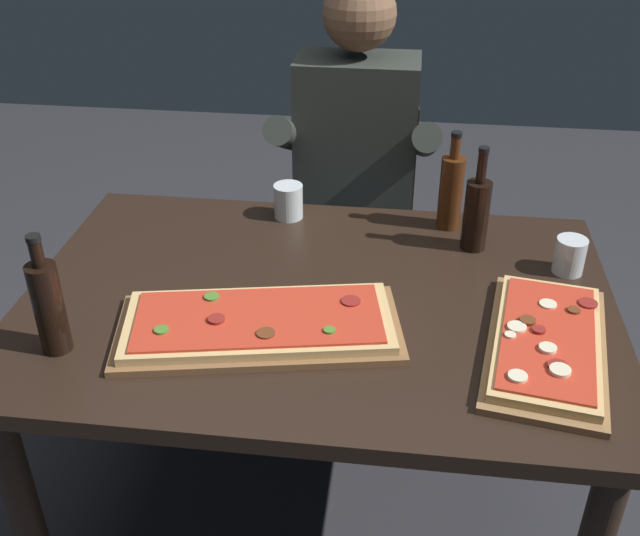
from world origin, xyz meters
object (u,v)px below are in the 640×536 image
pizza_rectangular_front (259,324)px  pizza_rectangular_left (547,343)px  seated_diner (354,170)px  wine_bottle_dark (49,305)px  diner_chair (355,223)px  vinegar_bottle_green (451,190)px  tumbler_far_side (570,256)px  dining_table (317,329)px  oil_bottle_amber (476,212)px  tumbler_near_camera (288,203)px

pizza_rectangular_front → pizza_rectangular_left: 0.62m
pizza_rectangular_left → seated_diner: (-0.49, 0.88, -0.02)m
wine_bottle_dark → diner_chair: bearing=63.8°
pizza_rectangular_left → vinegar_bottle_green: bearing=110.1°
tumbler_far_side → diner_chair: bearing=131.2°
vinegar_bottle_green → tumbler_far_side: bearing=-35.1°
dining_table → seated_diner: seated_diner is taller
oil_bottle_amber → vinegar_bottle_green: 0.13m
dining_table → oil_bottle_amber: bearing=37.1°
wine_bottle_dark → tumbler_near_camera: size_ratio=2.84×
vinegar_bottle_green → seated_diner: bearing=130.4°
diner_chair → tumbler_near_camera: bearing=-108.9°
tumbler_near_camera → seated_diner: bearing=65.1°
vinegar_bottle_green → seated_diner: (-0.29, 0.34, -0.11)m
diner_chair → seated_diner: bearing=-90.0°
dining_table → pizza_rectangular_left: (0.51, -0.14, 0.12)m
pizza_rectangular_front → tumbler_far_side: bearing=25.7°
tumbler_far_side → pizza_rectangular_front: bearing=-154.3°
vinegar_bottle_green → tumbler_far_side: 0.36m
tumbler_far_side → vinegar_bottle_green: bearing=144.9°
tumbler_near_camera → diner_chair: 0.57m
tumbler_far_side → pizza_rectangular_left: bearing=-105.9°
tumbler_far_side → seated_diner: 0.80m
pizza_rectangular_left → seated_diner: bearing=119.0°
wine_bottle_dark → oil_bottle_amber: 1.06m
pizza_rectangular_front → wine_bottle_dark: (-0.42, -0.11, 0.09)m
pizza_rectangular_left → vinegar_bottle_green: vinegar_bottle_green is taller
dining_table → tumbler_near_camera: size_ratio=14.35×
tumbler_far_side → diner_chair: 0.93m
diner_chair → seated_diner: 0.28m
pizza_rectangular_front → seated_diner: seated_diner is taller
wine_bottle_dark → vinegar_bottle_green: bearing=38.2°
pizza_rectangular_left → diner_chair: (-0.49, 1.00, -0.27)m
pizza_rectangular_left → tumbler_far_side: 0.35m
tumbler_far_side → seated_diner: bearing=136.9°
diner_chair → oil_bottle_amber: bearing=-58.4°
dining_table → oil_bottle_amber: size_ratio=4.96×
pizza_rectangular_front → tumbler_near_camera: tumbler_near_camera is taller
pizza_rectangular_left → diner_chair: bearing=116.0°
wine_bottle_dark → oil_bottle_amber: oil_bottle_amber is taller
pizza_rectangular_front → oil_bottle_amber: oil_bottle_amber is taller
dining_table → diner_chair: bearing=88.4°
pizza_rectangular_left → seated_diner: 1.00m
wine_bottle_dark → tumbler_near_camera: 0.77m
wine_bottle_dark → vinegar_bottle_green: (0.84, 0.66, -0.00)m
oil_bottle_amber → seated_diner: (-0.35, 0.45, -0.10)m
oil_bottle_amber → tumbler_near_camera: size_ratio=2.90×
tumbler_far_side → dining_table: bearing=-162.5°
dining_table → seated_diner: bearing=88.1°
dining_table → wine_bottle_dark: size_ratio=5.05×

